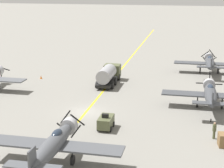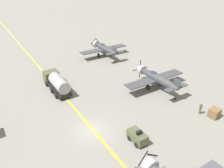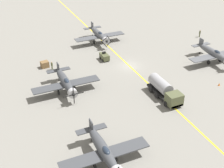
{
  "view_description": "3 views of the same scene",
  "coord_description": "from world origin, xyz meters",
  "px_view_note": "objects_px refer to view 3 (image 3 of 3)",
  "views": [
    {
      "loc": [
        12.14,
        -41.64,
        15.64
      ],
      "look_at": [
        1.96,
        5.99,
        2.02
      ],
      "focal_mm": 60.0,
      "sensor_mm": 36.0,
      "label": 1
    },
    {
      "loc": [
        -10.0,
        -20.32,
        18.74
      ],
      "look_at": [
        5.99,
        4.83,
        3.06
      ],
      "focal_mm": 35.0,
      "sensor_mm": 36.0,
      "label": 2
    },
    {
      "loc": [
        26.73,
        50.63,
        29.88
      ],
      "look_at": [
        8.14,
        9.35,
        2.76
      ],
      "focal_mm": 50.0,
      "sensor_mm": 36.0,
      "label": 3
    }
  ],
  "objects_px": {
    "ground_crew_walking": "(52,65)",
    "traffic_cone": "(219,84)",
    "airplane_near_center": "(99,35)",
    "tow_tractor": "(104,56)",
    "airplane_mid_left": "(214,54)",
    "airplane_mid_right": "(66,82)",
    "airplane_far_right": "(104,151)",
    "supply_crate_by_tanker": "(45,64)",
    "ground_crew_inspecting": "(200,33)",
    "fuel_tanker": "(165,90)"
  },
  "relations": [
    {
      "from": "fuel_tanker",
      "to": "traffic_cone",
      "type": "relative_size",
      "value": 14.55
    },
    {
      "from": "airplane_mid_left",
      "to": "airplane_far_right",
      "type": "distance_m",
      "value": 36.65
    },
    {
      "from": "ground_crew_inspecting",
      "to": "supply_crate_by_tanker",
      "type": "relative_size",
      "value": 1.17
    },
    {
      "from": "airplane_far_right",
      "to": "ground_crew_inspecting",
      "type": "bearing_deg",
      "value": -144.8
    },
    {
      "from": "airplane_mid_right",
      "to": "traffic_cone",
      "type": "distance_m",
      "value": 28.13
    },
    {
      "from": "fuel_tanker",
      "to": "ground_crew_inspecting",
      "type": "relative_size",
      "value": 4.46
    },
    {
      "from": "ground_crew_walking",
      "to": "supply_crate_by_tanker",
      "type": "bearing_deg",
      "value": -55.52
    },
    {
      "from": "airplane_mid_left",
      "to": "airplane_near_center",
      "type": "bearing_deg",
      "value": -60.35
    },
    {
      "from": "airplane_near_center",
      "to": "fuel_tanker",
      "type": "height_order",
      "value": "airplane_near_center"
    },
    {
      "from": "airplane_mid_left",
      "to": "airplane_far_right",
      "type": "bearing_deg",
      "value": 15.0
    },
    {
      "from": "airplane_near_center",
      "to": "ground_crew_inspecting",
      "type": "bearing_deg",
      "value": 179.86
    },
    {
      "from": "fuel_tanker",
      "to": "traffic_cone",
      "type": "distance_m",
      "value": 11.57
    },
    {
      "from": "airplane_far_right",
      "to": "ground_crew_inspecting",
      "type": "distance_m",
      "value": 48.67
    },
    {
      "from": "tow_tractor",
      "to": "ground_crew_inspecting",
      "type": "bearing_deg",
      "value": -175.54
    },
    {
      "from": "airplane_far_right",
      "to": "tow_tractor",
      "type": "bearing_deg",
      "value": -115.71
    },
    {
      "from": "airplane_near_center",
      "to": "fuel_tanker",
      "type": "relative_size",
      "value": 1.5
    },
    {
      "from": "airplane_mid_right",
      "to": "ground_crew_inspecting",
      "type": "height_order",
      "value": "airplane_mid_right"
    },
    {
      "from": "airplane_mid_right",
      "to": "supply_crate_by_tanker",
      "type": "relative_size",
      "value": 7.81
    },
    {
      "from": "airplane_near_center",
      "to": "tow_tractor",
      "type": "relative_size",
      "value": 4.62
    },
    {
      "from": "tow_tractor",
      "to": "traffic_cone",
      "type": "bearing_deg",
      "value": 129.29
    },
    {
      "from": "airplane_mid_left",
      "to": "tow_tractor",
      "type": "bearing_deg",
      "value": -40.13
    },
    {
      "from": "airplane_far_right",
      "to": "tow_tractor",
      "type": "distance_m",
      "value": 30.16
    },
    {
      "from": "tow_tractor",
      "to": "airplane_mid_right",
      "type": "bearing_deg",
      "value": 38.6
    },
    {
      "from": "airplane_far_right",
      "to": "ground_crew_walking",
      "type": "bearing_deg",
      "value": -93.55
    },
    {
      "from": "supply_crate_by_tanker",
      "to": "airplane_near_center",
      "type": "bearing_deg",
      "value": -154.54
    },
    {
      "from": "airplane_mid_left",
      "to": "airplane_far_right",
      "type": "relative_size",
      "value": 1.0
    },
    {
      "from": "ground_crew_walking",
      "to": "traffic_cone",
      "type": "bearing_deg",
      "value": 144.65
    },
    {
      "from": "airplane_mid_left",
      "to": "traffic_cone",
      "type": "relative_size",
      "value": 21.82
    },
    {
      "from": "tow_tractor",
      "to": "traffic_cone",
      "type": "distance_m",
      "value": 23.93
    },
    {
      "from": "fuel_tanker",
      "to": "tow_tractor",
      "type": "bearing_deg",
      "value": -78.32
    },
    {
      "from": "airplane_far_right",
      "to": "supply_crate_by_tanker",
      "type": "relative_size",
      "value": 7.81
    },
    {
      "from": "airplane_far_right",
      "to": "fuel_tanker",
      "type": "relative_size",
      "value": 1.5
    },
    {
      "from": "airplane_mid_right",
      "to": "traffic_cone",
      "type": "bearing_deg",
      "value": 143.78
    },
    {
      "from": "ground_crew_walking",
      "to": "airplane_near_center",
      "type": "bearing_deg",
      "value": -147.84
    },
    {
      "from": "airplane_far_right",
      "to": "airplane_near_center",
      "type": "bearing_deg",
      "value": -113.88
    },
    {
      "from": "airplane_far_right",
      "to": "traffic_cone",
      "type": "relative_size",
      "value": 21.82
    },
    {
      "from": "airplane_near_center",
      "to": "airplane_mid_left",
      "type": "bearing_deg",
      "value": 148.63
    },
    {
      "from": "traffic_cone",
      "to": "tow_tractor",
      "type": "bearing_deg",
      "value": -50.71
    },
    {
      "from": "fuel_tanker",
      "to": "ground_crew_walking",
      "type": "distance_m",
      "value": 23.48
    },
    {
      "from": "airplane_mid_right",
      "to": "tow_tractor",
      "type": "distance_m",
      "value": 14.46
    },
    {
      "from": "fuel_tanker",
      "to": "airplane_far_right",
      "type": "bearing_deg",
      "value": 32.69
    },
    {
      "from": "airplane_mid_right",
      "to": "airplane_far_right",
      "type": "relative_size",
      "value": 1.0
    },
    {
      "from": "airplane_near_center",
      "to": "supply_crate_by_tanker",
      "type": "relative_size",
      "value": 7.81
    },
    {
      "from": "airplane_mid_left",
      "to": "tow_tractor",
      "type": "relative_size",
      "value": 4.62
    },
    {
      "from": "tow_tractor",
      "to": "traffic_cone",
      "type": "relative_size",
      "value": 4.73
    },
    {
      "from": "airplane_mid_left",
      "to": "supply_crate_by_tanker",
      "type": "xyz_separation_m",
      "value": [
        32.92,
        -12.33,
        -1.37
      ]
    },
    {
      "from": "ground_crew_walking",
      "to": "fuel_tanker",
      "type": "bearing_deg",
      "value": 129.81
    },
    {
      "from": "airplane_mid_right",
      "to": "fuel_tanker",
      "type": "relative_size",
      "value": 1.5
    },
    {
      "from": "airplane_far_right",
      "to": "supply_crate_by_tanker",
      "type": "distance_m",
      "value": 29.63
    },
    {
      "from": "tow_tractor",
      "to": "airplane_far_right",
      "type": "bearing_deg",
      "value": 66.83
    }
  ]
}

